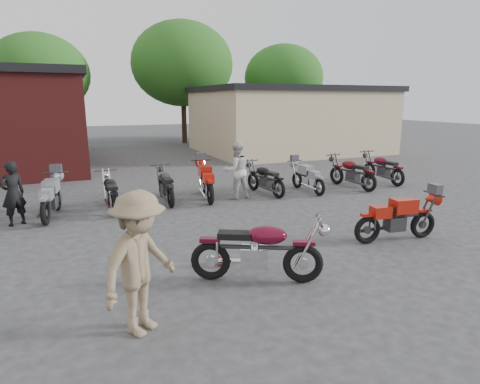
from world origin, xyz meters
name	(u,v)px	position (x,y,z in m)	size (l,w,h in m)	color
ground	(286,261)	(0.00, 0.00, 0.00)	(90.00, 90.00, 0.00)	#323235
stucco_building	(288,122)	(8.50, 15.00, 1.75)	(10.00, 8.00, 3.50)	#BDB187
tree_1	(41,89)	(-5.00, 22.00, 3.70)	(5.92, 5.92, 7.40)	#1E5416
tree_2	(183,80)	(4.00, 22.00, 4.40)	(7.04, 7.04, 8.80)	#1E5416
tree_3	(283,90)	(12.00, 22.00, 3.80)	(6.08, 6.08, 7.60)	#1E5416
vintage_motorcycle	(259,246)	(-0.85, -0.59, 0.63)	(2.16, 0.71, 1.25)	#580B1E
sportbike	(398,216)	(2.82, 0.08, 0.56)	(1.95, 0.64, 1.13)	#B71D0F
helmet	(222,259)	(-1.19, 0.29, 0.12)	(0.26, 0.26, 0.24)	red
person_dark	(13,194)	(-5.02, 4.61, 0.80)	(0.58, 0.38, 1.59)	black
person_light	(236,170)	(1.05, 5.04, 0.89)	(0.87, 0.68, 1.79)	silver
person_tan	(140,264)	(-2.93, -1.35, 0.96)	(1.25, 0.72, 1.93)	#856F52
row_bike_1	(51,195)	(-4.21, 5.04, 0.58)	(2.01, 0.66, 1.17)	#9296A0
row_bike_2	(111,191)	(-2.70, 5.12, 0.56)	(1.94, 0.64, 1.13)	black
row_bike_3	(166,184)	(-1.08, 5.46, 0.57)	(1.95, 0.65, 1.13)	#272629
row_bike_4	(206,179)	(0.17, 5.38, 0.61)	(2.11, 0.70, 1.22)	red
row_bike_5	(265,177)	(2.14, 5.24, 0.56)	(1.94, 0.64, 1.12)	black
row_bike_6	(307,176)	(3.61, 5.00, 0.53)	(1.83, 0.60, 1.06)	#91939F
row_bike_7	(352,171)	(5.37, 4.93, 0.60)	(2.07, 0.68, 1.20)	#570A10
row_bike_8	(383,167)	(7.04, 5.23, 0.60)	(2.06, 0.68, 1.20)	#4F091D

